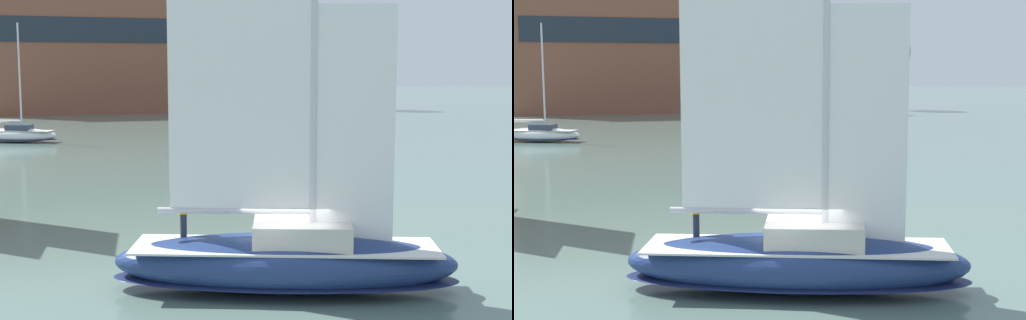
# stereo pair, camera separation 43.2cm
# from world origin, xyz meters

# --- Properties ---
(ground_plane) EXTENTS (400.00, 400.00, 0.00)m
(ground_plane) POSITION_xyz_m (0.00, 0.00, 0.00)
(ground_plane) COLOR slate
(waterfront_building) EXTENTS (40.48, 16.34, 21.85)m
(waterfront_building) POSITION_xyz_m (4.70, 89.25, 10.96)
(waterfront_building) COLOR brown
(waterfront_building) RESTS_ON ground
(tree_shore_left) EXTENTS (6.15, 6.15, 12.65)m
(tree_shore_left) POSITION_xyz_m (40.52, 81.31, 8.86)
(tree_shore_left) COLOR brown
(tree_shore_left) RESTS_ON ground
(sailboat_main) EXTENTS (10.67, 6.10, 14.14)m
(sailboat_main) POSITION_xyz_m (0.01, -0.00, 1.11)
(sailboat_main) COLOR navy
(sailboat_main) RESTS_ON ground
(sailboat_moored_near_marina) EXTENTS (7.81, 4.86, 10.43)m
(sailboat_moored_near_marina) POSITION_xyz_m (-9.28, 46.69, 0.71)
(sailboat_moored_near_marina) COLOR silver
(sailboat_moored_near_marina) RESTS_ON ground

